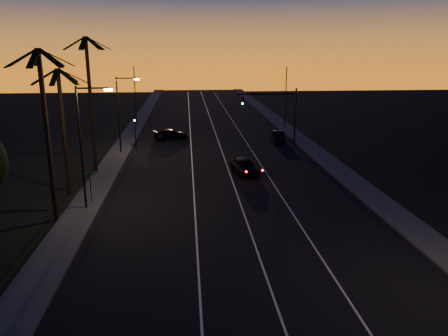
{
  "coord_description": "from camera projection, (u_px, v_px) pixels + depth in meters",
  "views": [
    {
      "loc": [
        -3.43,
        -11.06,
        11.5
      ],
      "look_at": [
        -0.73,
        20.44,
        2.81
      ],
      "focal_mm": 35.0,
      "sensor_mm": 36.0,
      "label": 1
    }
  ],
  "objects": [
    {
      "name": "palm_mid",
      "position": [
        62.0,
        117.0,
        34.28
      ],
      "size": [
        4.25,
        4.16,
        10.03
      ],
      "color": "black",
      "rests_on": "ground"
    },
    {
      "name": "streetlight_left_far",
      "position": [
        121.0,
        109.0,
        48.25
      ],
      "size": [
        2.55,
        0.26,
        8.5
      ],
      "color": "black",
      "rests_on": "ground"
    },
    {
      "name": "right_car",
      "position": [
        278.0,
        137.0,
        55.24
      ],
      "size": [
        1.74,
        4.21,
        1.35
      ],
      "color": "black",
      "rests_on": "road"
    },
    {
      "name": "cross_car",
      "position": [
        171.0,
        134.0,
        56.77
      ],
      "size": [
        4.96,
        3.43,
        1.33
      ],
      "color": "black",
      "rests_on": "road"
    },
    {
      "name": "far_pole_right",
      "position": [
        286.0,
        98.0,
        63.63
      ],
      "size": [
        0.14,
        0.14,
        9.0
      ],
      "primitive_type": "cylinder",
      "color": "black",
      "rests_on": "ground"
    },
    {
      "name": "lead_car",
      "position": [
        244.0,
        166.0,
        41.09
      ],
      "size": [
        2.71,
        5.23,
        1.52
      ],
      "color": "black",
      "rests_on": "road"
    },
    {
      "name": "palm_far",
      "position": [
        90.0,
        92.0,
        39.76
      ],
      "size": [
        4.25,
        4.16,
        12.53
      ],
      "color": "black",
      "rests_on": "ground"
    },
    {
      "name": "lane_stripe_left",
      "position": [
        193.0,
        170.0,
        42.53
      ],
      "size": [
        0.12,
        160.0,
        0.01
      ],
      "primitive_type": "cube",
      "color": "silver",
      "rests_on": "road"
    },
    {
      "name": "road",
      "position": [
        223.0,
        170.0,
        42.78
      ],
      "size": [
        20.0,
        170.0,
        0.01
      ],
      "primitive_type": "cube",
      "color": "black",
      "rests_on": "ground"
    },
    {
      "name": "sidewalk_left",
      "position": [
        107.0,
        172.0,
        41.84
      ],
      "size": [
        2.4,
        170.0,
        0.16
      ],
      "primitive_type": "cube",
      "color": "#373735",
      "rests_on": "ground"
    },
    {
      "name": "streetlight_left_near",
      "position": [
        84.0,
        139.0,
        30.88
      ],
      "size": [
        2.55,
        0.26,
        9.0
      ],
      "color": "black",
      "rests_on": "ground"
    },
    {
      "name": "sidewalk_right",
      "position": [
        334.0,
        166.0,
        43.68
      ],
      "size": [
        2.4,
        170.0,
        0.16
      ],
      "primitive_type": "cube",
      "color": "#373735",
      "rests_on": "ground"
    },
    {
      "name": "street_sign",
      "position": [
        90.0,
        184.0,
        32.81
      ],
      "size": [
        0.7,
        0.06,
        2.6
      ],
      "color": "black",
      "rests_on": "ground"
    },
    {
      "name": "far_pole_left",
      "position": [
        135.0,
        97.0,
        64.7
      ],
      "size": [
        0.14,
        0.14,
        9.0
      ],
      "primitive_type": "cylinder",
      "color": "black",
      "rests_on": "ground"
    },
    {
      "name": "signal_mast",
      "position": [
        276.0,
        107.0,
        51.7
      ],
      "size": [
        7.1,
        0.41,
        7.0
      ],
      "color": "black",
      "rests_on": "ground"
    },
    {
      "name": "signal_post",
      "position": [
        135.0,
        125.0,
        50.83
      ],
      "size": [
        0.28,
        0.37,
        4.2
      ],
      "color": "black",
      "rests_on": "ground"
    },
    {
      "name": "lane_stripe_right",
      "position": [
        263.0,
        169.0,
        43.11
      ],
      "size": [
        0.12,
        160.0,
        0.01
      ],
      "primitive_type": "cube",
      "color": "silver",
      "rests_on": "road"
    },
    {
      "name": "lane_stripe_mid",
      "position": [
        228.0,
        169.0,
        42.82
      ],
      "size": [
        0.12,
        160.0,
        0.01
      ],
      "primitive_type": "cube",
      "color": "silver",
      "rests_on": "road"
    },
    {
      "name": "palm_near",
      "position": [
        46.0,
        119.0,
        28.34
      ],
      "size": [
        4.25,
        4.16,
        11.53
      ],
      "color": "black",
      "rests_on": "ground"
    }
  ]
}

